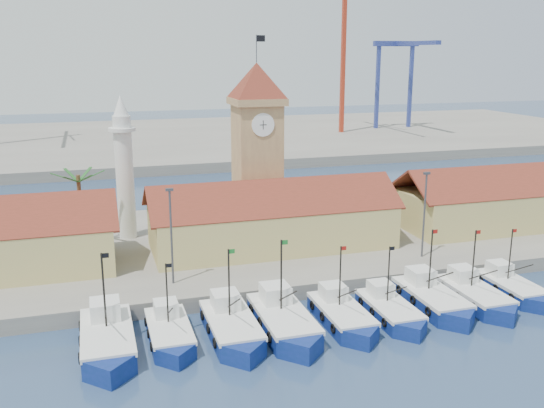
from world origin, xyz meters
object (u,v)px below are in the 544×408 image
object	(u,v)px
boat_0	(108,342)
minaret	(124,167)
clock_tower	(257,144)
boat_4	(343,317)

from	to	relation	value
boat_0	minaret	size ratio (longest dim) A/B	0.66
boat_0	clock_tower	distance (m)	31.48
boat_4	clock_tower	bearing A→B (deg)	91.96
clock_tower	minaret	distance (m)	15.30
minaret	boat_4	bearing A→B (deg)	-58.63
boat_0	boat_4	distance (m)	19.11
clock_tower	minaret	xyz separation A→B (m)	(-15.00, 2.00, -2.23)
boat_0	clock_tower	xyz separation A→B (m)	(18.28, 23.10, 11.12)
clock_tower	minaret	world-z (taller)	clock_tower
boat_0	clock_tower	world-z (taller)	clock_tower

